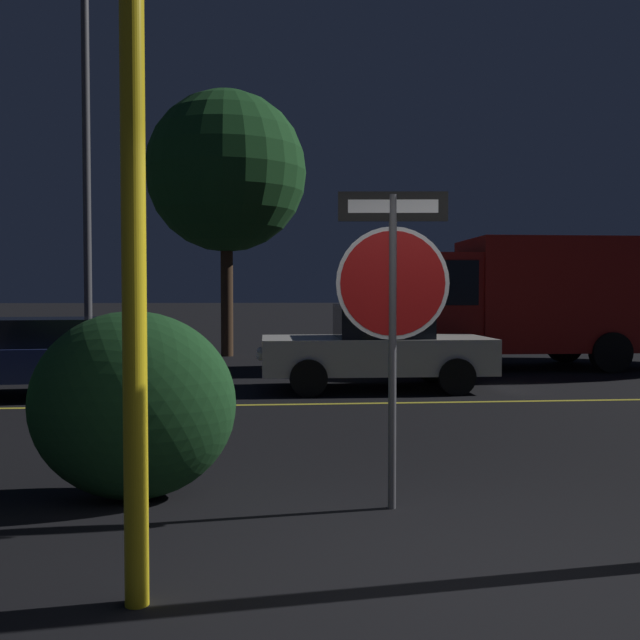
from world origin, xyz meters
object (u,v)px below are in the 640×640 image
object	(u,v)px
yellow_pole_left	(134,276)
hedge_bush_1	(133,405)
passing_car_2	(376,347)
passing_car_1	(35,356)
street_lamp	(86,123)
tree_2	(226,172)
stop_sign	(393,286)
delivery_truck	(499,297)

from	to	relation	value
yellow_pole_left	hedge_bush_1	size ratio (longest dim) A/B	2.12
yellow_pole_left	passing_car_2	distance (m)	8.73
passing_car_1	passing_car_2	size ratio (longest dim) A/B	1.11
yellow_pole_left	street_lamp	xyz separation A→B (m)	(-2.84, 11.35, 3.40)
passing_car_1	hedge_bush_1	bearing A→B (deg)	-162.70
passing_car_2	street_lamp	world-z (taller)	street_lamp
street_lamp	tree_2	world-z (taller)	street_lamp
stop_sign	hedge_bush_1	world-z (taller)	stop_sign
tree_2	stop_sign	bearing A→B (deg)	-82.45
yellow_pole_left	passing_car_1	size ratio (longest dim) A/B	0.79
yellow_pole_left	tree_2	xyz separation A→B (m)	(-0.15, 15.05, 3.08)
hedge_bush_1	passing_car_2	world-z (taller)	hedge_bush_1
hedge_bush_1	delivery_truck	bearing A→B (deg)	56.68
yellow_pole_left	passing_car_2	world-z (taller)	yellow_pole_left
passing_car_2	street_lamp	distance (m)	7.70
delivery_truck	street_lamp	xyz separation A→B (m)	(-8.77, -0.16, 3.55)
passing_car_2	street_lamp	xyz separation A→B (m)	(-5.51, 3.09, 4.41)
stop_sign	passing_car_2	size ratio (longest dim) A/B	0.60
stop_sign	passing_car_1	xyz separation A→B (m)	(-4.55, 6.40, -1.04)
stop_sign	tree_2	xyz separation A→B (m)	(-1.79, 13.51, 3.11)
stop_sign	delivery_truck	size ratio (longest dim) A/B	0.37
yellow_pole_left	delivery_truck	bearing A→B (deg)	62.74
hedge_bush_1	yellow_pole_left	bearing A→B (deg)	-79.98
street_lamp	tree_2	distance (m)	4.59
passing_car_1	stop_sign	bearing A→B (deg)	-150.46
stop_sign	passing_car_2	distance (m)	6.86
hedge_bush_1	street_lamp	distance (m)	10.65
tree_2	yellow_pole_left	bearing A→B (deg)	-89.45
stop_sign	delivery_truck	world-z (taller)	delivery_truck
hedge_bush_1	passing_car_2	xyz separation A→B (m)	(3.01, 6.29, -0.03)
hedge_bush_1	tree_2	bearing A→B (deg)	89.12
passing_car_2	tree_2	bearing A→B (deg)	23.17
yellow_pole_left	delivery_truck	world-z (taller)	yellow_pole_left
passing_car_2	delivery_truck	bearing A→B (deg)	-44.41
stop_sign	passing_car_2	world-z (taller)	stop_sign
passing_car_2	delivery_truck	distance (m)	4.69
yellow_pole_left	street_lamp	bearing A→B (deg)	104.06
passing_car_2	yellow_pole_left	bearing A→B (deg)	162.81
hedge_bush_1	passing_car_1	distance (m)	6.50
hedge_bush_1	passing_car_1	world-z (taller)	hedge_bush_1
hedge_bush_1	passing_car_1	bearing A→B (deg)	113.15
hedge_bush_1	tree_2	distance (m)	13.70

